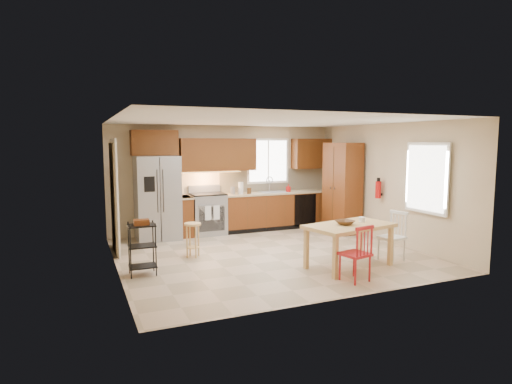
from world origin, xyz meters
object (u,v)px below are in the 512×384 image
at_px(chair_white, 392,236).
at_px(bar_stool, 193,240).
at_px(chair_red, 355,253).
at_px(soap_bottle, 288,188).
at_px(pantry, 342,188).
at_px(fire_extinguisher, 378,190).
at_px(table_bowl, 345,225).
at_px(dining_table, 349,246).
at_px(utility_cart, 142,249).
at_px(refrigerator, 157,198).
at_px(range_stove, 208,214).
at_px(table_jar, 362,221).

relative_size(chair_white, bar_stool, 1.37).
bearing_deg(bar_stool, chair_red, -41.79).
relative_size(soap_bottle, pantry, 0.09).
bearing_deg(fire_extinguisher, soap_bottle, 120.53).
distance_m(table_bowl, bar_stool, 2.77).
relative_size(dining_table, table_bowl, 4.94).
height_order(pantry, chair_red, pantry).
relative_size(chair_white, utility_cart, 1.02).
distance_m(refrigerator, table_bowl, 4.23).
bearing_deg(fire_extinguisher, chair_red, -135.07).
height_order(pantry, chair_white, pantry).
height_order(refrigerator, chair_white, refrigerator).
relative_size(fire_extinguisher, dining_table, 0.24).
bearing_deg(chair_white, range_stove, 23.37).
bearing_deg(table_bowl, pantry, 56.73).
relative_size(range_stove, soap_bottle, 4.82).
distance_m(range_stove, chair_red, 4.26).
distance_m(range_stove, bar_stool, 1.99).
bearing_deg(range_stove, table_jar, -62.29).
bearing_deg(chair_white, table_bowl, 81.05).
distance_m(pantry, table_jar, 2.69).
relative_size(pantry, chair_white, 2.41).
relative_size(chair_red, table_bowl, 2.90).
bearing_deg(soap_bottle, bar_stool, -149.01).
bearing_deg(chair_red, utility_cart, 140.22).
bearing_deg(table_bowl, utility_cart, 163.96).
distance_m(fire_extinguisher, table_bowl, 2.35).
height_order(pantry, table_bowl, pantry).
relative_size(table_bowl, table_jar, 2.50).
xyz_separation_m(range_stove, dining_table, (1.45, -3.46, -0.10)).
height_order(soap_bottle, utility_cart, soap_bottle).
xyz_separation_m(soap_bottle, chair_red, (-0.93, -4.03, -0.56)).
height_order(chair_red, chair_white, same).
bearing_deg(soap_bottle, range_stove, 177.60).
bearing_deg(table_bowl, fire_extinguisher, 38.03).
height_order(refrigerator, chair_red, refrigerator).
xyz_separation_m(soap_bottle, table_bowl, (-0.68, -3.38, -0.26)).
bearing_deg(chair_white, soap_bottle, -5.42).
distance_m(refrigerator, chair_white, 4.90).
distance_m(chair_white, utility_cart, 4.33).
xyz_separation_m(pantry, dining_table, (-1.53, -2.48, -0.69)).
distance_m(bar_stool, utility_cart, 1.26).
height_order(dining_table, table_jar, table_jar).
xyz_separation_m(range_stove, table_jar, (1.77, -3.37, 0.30)).
bearing_deg(pantry, bar_stool, -167.89).
bearing_deg(range_stove, utility_cart, -125.93).
bearing_deg(table_jar, chair_red, -132.23).
bearing_deg(range_stove, pantry, -18.29).
bearing_deg(chair_white, chair_red, 106.60).
height_order(table_jar, utility_cart, utility_cart).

